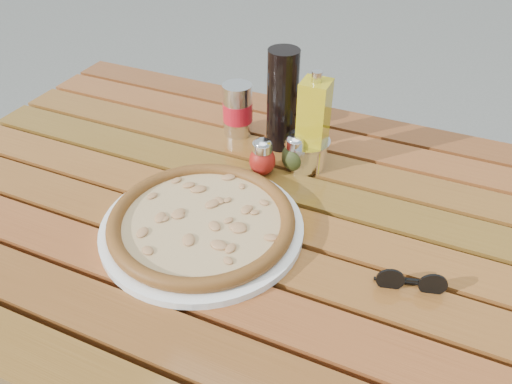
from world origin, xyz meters
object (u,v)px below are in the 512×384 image
at_px(pepper_shaker, 262,157).
at_px(soda_can, 238,110).
at_px(olive_oil_cruet, 313,125).
at_px(oregano_shaker, 295,153).
at_px(sunglasses, 411,282).
at_px(parmesan_tin, 306,152).
at_px(dark_bottle, 282,100).
at_px(pizza, 202,220).
at_px(plate, 202,227).
at_px(table, 252,240).

distance_m(pepper_shaker, soda_can, 0.17).
bearing_deg(olive_oil_cruet, oregano_shaker, -132.92).
bearing_deg(sunglasses, parmesan_tin, 120.62).
bearing_deg(parmesan_tin, dark_bottle, 147.21).
distance_m(olive_oil_cruet, sunglasses, 0.37).
bearing_deg(soda_can, pizza, -75.13).
height_order(olive_oil_cruet, parmesan_tin, olive_oil_cruet).
bearing_deg(dark_bottle, soda_can, 175.65).
xyz_separation_m(pizza, pepper_shaker, (0.03, 0.21, 0.02)).
xyz_separation_m(plate, parmesan_tin, (0.10, 0.27, 0.02)).
height_order(table, sunglasses, sunglasses).
relative_size(plate, parmesan_tin, 2.93).
bearing_deg(soda_can, dark_bottle, -4.35).
bearing_deg(pizza, oregano_shaker, 71.54).
bearing_deg(table, dark_bottle, 98.59).
height_order(parmesan_tin, sunglasses, parmesan_tin).
distance_m(plate, pizza, 0.02).
xyz_separation_m(olive_oil_cruet, parmesan_tin, (-0.01, -0.00, -0.07)).
relative_size(soda_can, sunglasses, 1.09).
bearing_deg(plate, parmesan_tin, 70.26).
bearing_deg(oregano_shaker, plate, -108.46).
distance_m(dark_bottle, soda_can, 0.12).
relative_size(pizza, parmesan_tin, 3.02).
relative_size(pizza, oregano_shaker, 4.53).
xyz_separation_m(pepper_shaker, olive_oil_cruet, (0.08, 0.07, 0.06)).
height_order(table, plate, plate).
relative_size(oregano_shaker, sunglasses, 0.75).
relative_size(table, olive_oil_cruet, 6.67).
relative_size(pepper_shaker, olive_oil_cruet, 0.39).
relative_size(plate, dark_bottle, 1.64).
relative_size(pepper_shaker, parmesan_tin, 0.67).
bearing_deg(parmesan_tin, soda_can, 162.88).
bearing_deg(plate, pizza, 153.43).
xyz_separation_m(dark_bottle, olive_oil_cruet, (0.09, -0.05, -0.01)).
bearing_deg(pizza, dark_bottle, 86.06).
distance_m(pepper_shaker, olive_oil_cruet, 0.12).
bearing_deg(table, pepper_shaker, 104.25).
bearing_deg(olive_oil_cruet, plate, -111.51).
bearing_deg(parmesan_tin, oregano_shaker, -120.31).
height_order(pizza, sunglasses, sunglasses).
distance_m(table, dark_bottle, 0.30).
xyz_separation_m(oregano_shaker, sunglasses, (0.28, -0.23, -0.02)).
relative_size(dark_bottle, sunglasses, 2.01).
height_order(dark_bottle, soda_can, dark_bottle).
bearing_deg(soda_can, table, -59.30).
bearing_deg(soda_can, parmesan_tin, -17.12).
bearing_deg(table, parmesan_tin, 77.98).
height_order(olive_oil_cruet, sunglasses, olive_oil_cruet).
bearing_deg(sunglasses, soda_can, 129.97).
bearing_deg(sunglasses, olive_oil_cruet, 119.49).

